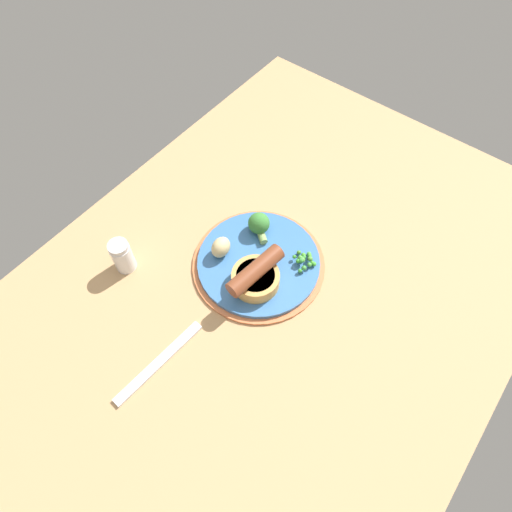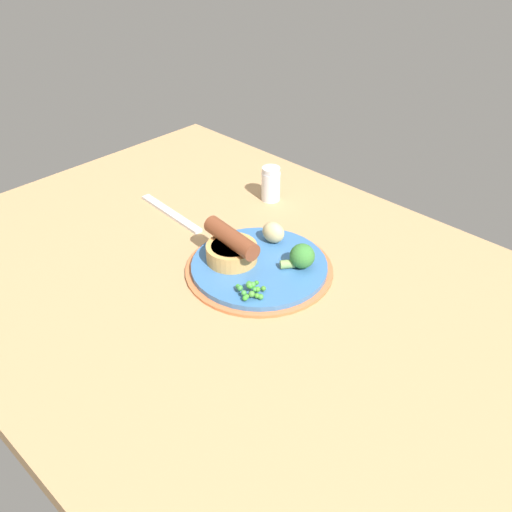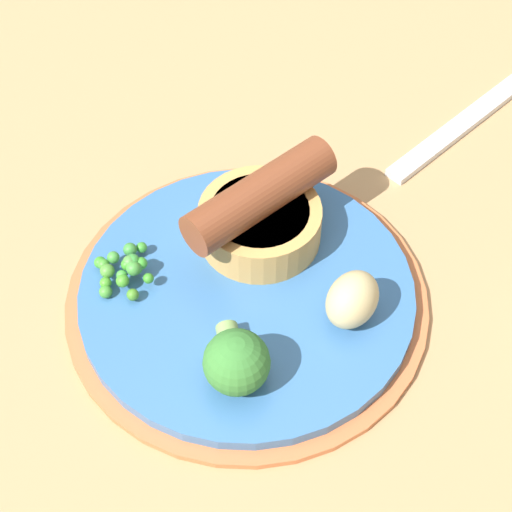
% 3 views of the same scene
% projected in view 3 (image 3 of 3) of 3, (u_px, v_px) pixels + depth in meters
% --- Properties ---
extents(dining_table, '(1.10, 0.80, 0.03)m').
position_uv_depth(dining_table, '(212.00, 263.00, 0.62)').
color(dining_table, tan).
rests_on(dining_table, ground).
extents(dinner_plate, '(0.25, 0.25, 0.01)m').
position_uv_depth(dinner_plate, '(247.00, 297.00, 0.58)').
color(dinner_plate, '#CC6B3D').
rests_on(dinner_plate, dining_table).
extents(sausage_pudding, '(0.12, 0.08, 0.06)m').
position_uv_depth(sausage_pudding, '(260.00, 214.00, 0.58)').
color(sausage_pudding, tan).
rests_on(sausage_pudding, dinner_plate).
extents(pea_pile, '(0.05, 0.05, 0.02)m').
position_uv_depth(pea_pile, '(124.00, 268.00, 0.57)').
color(pea_pile, '#368E28').
rests_on(pea_pile, dinner_plate).
extents(broccoli_floret_near, '(0.05, 0.05, 0.04)m').
position_uv_depth(broccoli_floret_near, '(236.00, 361.00, 0.51)').
color(broccoli_floret_near, '#387A33').
rests_on(broccoli_floret_near, dinner_plate).
extents(potato_chunk_2, '(0.04, 0.04, 0.04)m').
position_uv_depth(potato_chunk_2, '(352.00, 300.00, 0.54)').
color(potato_chunk_2, '#CCB77F').
rests_on(potato_chunk_2, dinner_plate).
extents(fork, '(0.18, 0.03, 0.01)m').
position_uv_depth(fork, '(466.00, 122.00, 0.69)').
color(fork, silver).
rests_on(fork, dining_table).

